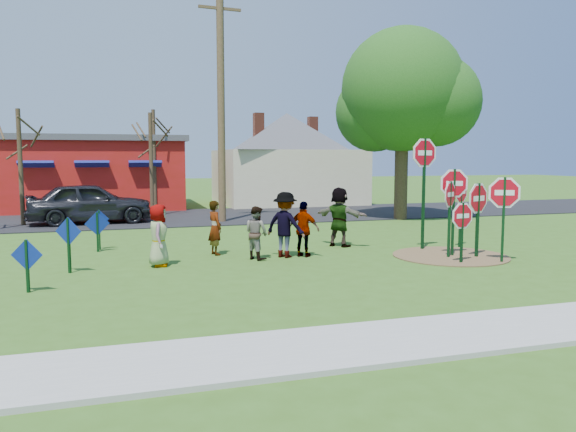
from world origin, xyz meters
name	(u,v)px	position (x,y,z in m)	size (l,w,h in m)	color
ground	(287,259)	(0.00, 0.00, 0.00)	(120.00, 120.00, 0.00)	#355A19
sidewalk	(425,337)	(0.00, -7.20, 0.04)	(22.00, 1.80, 0.08)	#9E9E99
road	(215,216)	(0.00, 11.50, 0.02)	(120.00, 7.50, 0.04)	black
dirt_patch	(450,256)	(4.50, -1.00, 0.01)	(3.20, 3.20, 0.03)	brown
red_building	(95,172)	(-5.50, 17.99, 1.97)	(9.40, 7.69, 3.90)	#A01910
cream_house	(287,155)	(5.50, 18.00, 2.92)	(9.40, 9.40, 6.50)	beige
stop_sign_a	(462,220)	(4.18, -1.99, 1.15)	(0.93, 0.17, 1.73)	#0E3417
stop_sign_b	(424,165)	(4.35, 0.25, 2.56)	(1.17, 0.20, 3.50)	#0E3417
stop_sign_c	(454,192)	(4.57, -0.98, 1.81)	(1.09, 0.21, 2.60)	#0E3417
stop_sign_d	(461,197)	(5.68, 0.31, 1.56)	(0.87, 0.44, 2.20)	#0E3417
stop_sign_e	(478,204)	(5.10, -1.36, 1.50)	(1.09, 0.43, 2.23)	#0E3417
stop_sign_f	(504,199)	(5.25, -2.24, 1.70)	(0.99, 0.55, 2.42)	#0E3417
stop_sign_g	(450,202)	(4.31, -1.19, 1.56)	(0.82, 0.60, 2.26)	#0E3417
blue_diamond_a	(27,260)	(-6.24, -2.11, 0.68)	(0.63, 0.23, 1.12)	#0E3417
blue_diamond_b	(69,238)	(-5.57, -0.27, 0.84)	(0.61, 0.35, 1.36)	#0E3417
blue_diamond_c	(97,228)	(-5.00, 2.74, 0.72)	(0.71, 0.14, 1.19)	#0E3417
blue_diamond_d	(99,225)	(-4.96, 3.13, 0.75)	(0.57, 0.05, 1.21)	#0E3417
person_a	(159,235)	(-3.44, -0.05, 0.80)	(0.78, 0.51, 1.59)	#393882
person_b	(215,228)	(-1.78, 1.22, 0.78)	(0.57, 0.37, 1.56)	#1F685F
person_c	(256,233)	(-0.82, 0.18, 0.73)	(0.71, 0.55, 1.46)	brown
person_d	(285,225)	(0.02, 0.25, 0.91)	(1.18, 0.68, 1.82)	#39393E
person_e	(304,229)	(0.54, 0.15, 0.78)	(0.91, 0.38, 1.56)	#3F2651
person_f	(339,217)	(2.19, 1.58, 0.93)	(1.73, 0.55, 1.86)	#1B4921
suv	(90,203)	(-5.48, 10.14, 0.89)	(2.01, 5.00, 1.70)	#2D2D32
utility_pole	(221,96)	(-0.09, 9.19, 5.34)	(2.48, 0.34, 10.15)	#4C3823
leafy_tree	(406,97)	(7.89, 7.91, 5.43)	(5.94, 5.42, 8.44)	#382819
bare_tree_west	(20,150)	(-8.08, 10.27, 3.05)	(1.80, 1.80, 4.71)	#382819
bare_tree_east	(154,146)	(-2.54, 14.49, 3.33)	(1.80, 1.80, 5.15)	#382819
bare_tree_extra	(151,150)	(-2.84, 12.26, 3.12)	(1.80, 1.80, 4.82)	#382819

